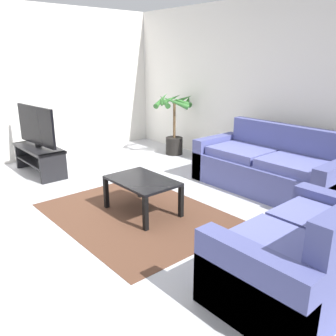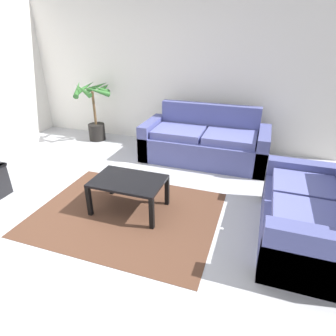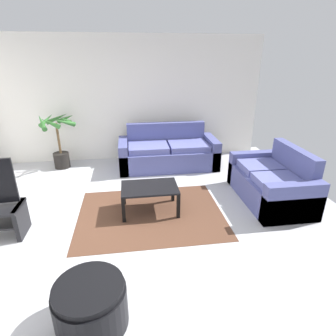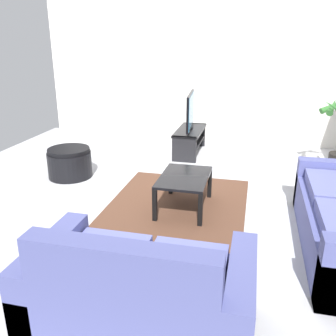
{
  "view_description": "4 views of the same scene",
  "coord_description": "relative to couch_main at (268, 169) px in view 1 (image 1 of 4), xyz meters",
  "views": [
    {
      "loc": [
        3.43,
        -1.88,
        1.83
      ],
      "look_at": [
        0.48,
        0.67,
        0.58
      ],
      "focal_mm": 37.72,
      "sensor_mm": 36.0,
      "label": 1
    },
    {
      "loc": [
        1.65,
        -2.19,
        2.04
      ],
      "look_at": [
        0.64,
        0.76,
        0.51
      ],
      "focal_mm": 30.18,
      "sensor_mm": 36.0,
      "label": 2
    },
    {
      "loc": [
        -0.02,
        -3.29,
        2.29
      ],
      "look_at": [
        0.56,
        0.73,
        0.6
      ],
      "focal_mm": 29.39,
      "sensor_mm": 36.0,
      "label": 3
    },
    {
      "loc": [
        4.3,
        1.25,
        1.99
      ],
      "look_at": [
        0.58,
        0.35,
        0.64
      ],
      "focal_mm": 39.35,
      "sensor_mm": 36.0,
      "label": 4
    }
  ],
  "objects": [
    {
      "name": "ground_plane",
      "position": [
        -0.78,
        -2.28,
        -0.3
      ],
      "size": [
        6.6,
        6.6,
        0.0
      ],
      "primitive_type": "plane",
      "color": "#B2B2B7"
    },
    {
      "name": "wall_back",
      "position": [
        -0.78,
        0.72,
        1.05
      ],
      "size": [
        6.0,
        0.06,
        2.7
      ],
      "primitive_type": "cube",
      "color": "silver",
      "rests_on": "ground"
    },
    {
      "name": "wall_left",
      "position": [
        -3.78,
        -2.28,
        1.05
      ],
      "size": [
        0.06,
        6.0,
        2.7
      ],
      "primitive_type": "cube",
      "color": "silver",
      "rests_on": "ground"
    },
    {
      "name": "couch_main",
      "position": [
        0.0,
        0.0,
        0.0
      ],
      "size": [
        2.08,
        0.9,
        0.9
      ],
      "color": "#4C518C",
      "rests_on": "ground"
    },
    {
      "name": "couch_loveseat",
      "position": [
        1.5,
        -1.73,
        -0.0
      ],
      "size": [
        0.9,
        1.55,
        0.9
      ],
      "color": "#4C518C",
      "rests_on": "ground"
    },
    {
      "name": "tv_stand",
      "position": [
        -2.83,
        -2.16,
        -0.01
      ],
      "size": [
        1.1,
        0.45,
        0.44
      ],
      "color": "black",
      "rests_on": "ground"
    },
    {
      "name": "tv",
      "position": [
        -2.83,
        -2.16,
        0.48
      ],
      "size": [
        1.08,
        0.14,
        0.65
      ],
      "color": "black",
      "rests_on": "tv_stand"
    },
    {
      "name": "coffee_table",
      "position": [
        -0.54,
        -1.81,
        0.06
      ],
      "size": [
        0.86,
        0.57,
        0.42
      ],
      "color": "black",
      "rests_on": "ground"
    },
    {
      "name": "area_rug",
      "position": [
        -0.54,
        -1.91,
        -0.3
      ],
      "size": [
        2.2,
        1.7,
        0.01
      ],
      "primitive_type": "cube",
      "color": "#513323",
      "rests_on": "ground"
    },
    {
      "name": "potted_palm",
      "position": [
        -2.29,
        0.27,
        0.29
      ],
      "size": [
        0.8,
        0.79,
        1.18
      ],
      "color": "black",
      "rests_on": "ground"
    }
  ]
}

